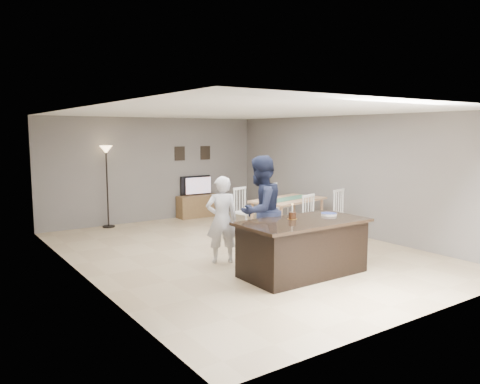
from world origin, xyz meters
TOP-DOWN VIEW (x-y plane):
  - floor at (0.00, 0.00)m, footprint 8.00×8.00m
  - room_shell at (0.00, 0.00)m, footprint 8.00×8.00m
  - kitchen_island at (0.00, -1.80)m, footprint 2.15×1.10m
  - tv_console at (1.20, 3.77)m, footprint 1.20×0.40m
  - television at (1.20, 3.84)m, footprint 0.91×0.12m
  - tv_screen_glow at (1.20, 3.76)m, footprint 0.78×0.00m
  - picture_frames at (1.15, 3.98)m, footprint 1.10×0.02m
  - doorway at (-2.99, -2.30)m, footprint 0.00×2.10m
  - woman at (-0.71, -0.45)m, footprint 0.66×0.55m
  - man at (-0.25, -0.98)m, footprint 1.11×0.97m
  - birthday_cake at (-0.06, -1.60)m, footprint 0.16×0.16m
  - plate_stack at (0.67, -1.71)m, footprint 0.27×0.27m
  - dining_table at (1.80, 0.69)m, footprint 2.04×2.27m
  - floor_lamp at (-1.33, 3.79)m, footprint 0.30×0.30m

SIDE VIEW (x-z plane):
  - floor at x=0.00m, z-range 0.00..0.00m
  - tv_console at x=1.20m, z-range 0.00..0.60m
  - kitchen_island at x=0.00m, z-range 0.00..0.90m
  - dining_table at x=1.80m, z-range 0.15..1.20m
  - woman at x=-0.71m, z-range 0.00..1.56m
  - television at x=1.20m, z-range 0.60..1.13m
  - tv_screen_glow at x=1.20m, z-range 0.48..1.26m
  - plate_stack at x=0.67m, z-range 0.90..0.94m
  - birthday_cake at x=-0.06m, z-range 0.83..1.09m
  - man at x=-0.25m, z-range 0.00..1.92m
  - doorway at x=-2.99m, z-range -0.07..2.58m
  - floor_lamp at x=-1.33m, z-range 0.55..2.55m
  - room_shell at x=0.00m, z-range -2.32..5.68m
  - picture_frames at x=1.15m, z-range 1.56..1.94m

